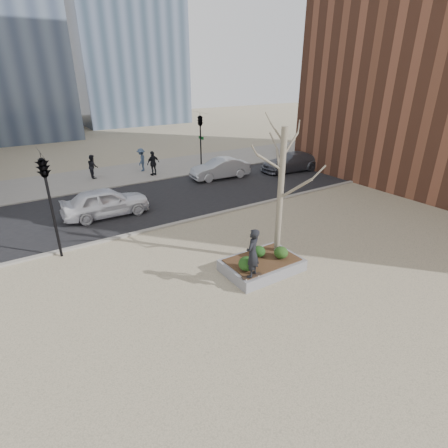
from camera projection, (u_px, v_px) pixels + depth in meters
ground at (241, 277)px, 13.46m from camera, size 120.00×120.00×0.00m
street at (145, 202)px, 21.15m from camera, size 60.00×8.00×0.02m
far_sidewalk at (111, 176)px, 26.53m from camera, size 60.00×6.00×0.02m
planter at (262, 265)px, 13.87m from camera, size 3.00×2.00×0.45m
planter_mulch at (262, 260)px, 13.77m from camera, size 2.70×1.70×0.04m
sycamore_tree at (282, 173)px, 13.17m from camera, size 2.80×2.80×6.60m
shrub_left at (247, 264)px, 12.93m from camera, size 0.63×0.63×0.53m
shrub_middle at (259, 251)px, 13.90m from camera, size 0.52×0.52×0.44m
shrub_right at (281, 253)px, 13.78m from camera, size 0.56×0.56×0.48m
skateboard at (252, 276)px, 12.62m from camera, size 0.79×0.27×0.08m
skateboarder at (253, 253)px, 12.24m from camera, size 0.80×0.72×1.83m
police_car at (106, 202)px, 18.90m from camera, size 4.65×2.01×1.56m
car_silver at (220, 169)px, 25.68m from camera, size 4.49×1.93×1.44m
car_third at (291, 162)px, 27.60m from camera, size 5.19×2.71×1.44m
pedestrian_a at (93, 166)px, 25.70m from camera, size 0.66×0.84×1.71m
pedestrian_b at (141, 160)px, 27.48m from camera, size 1.18×1.33×1.78m
pedestrian_c at (153, 163)px, 26.31m from camera, size 1.16×0.70×1.84m
traffic_light_near at (52, 207)px, 14.13m from camera, size 0.60×2.48×4.50m
traffic_light_far at (201, 142)px, 27.02m from camera, size 0.60×2.48×4.50m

